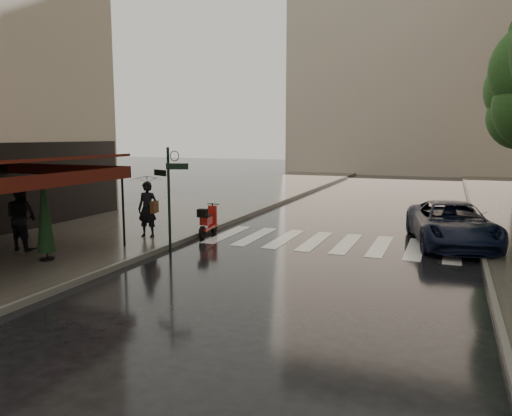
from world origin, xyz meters
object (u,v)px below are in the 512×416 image
Objects in this scene: pedestrian_terrace at (21,217)px; parasol_back at (44,210)px; pedestrian_with_umbrella at (147,186)px; scooter at (208,222)px; parked_car at (452,224)px.

pedestrian_terrace is 1.75m from parasol_back.
parasol_back is at bearing -107.12° from pedestrian_with_umbrella.
scooter is at bearing 65.05° from parasol_back.
parasol_back is at bearing -159.27° from parked_car.
parasol_back reaches higher than parked_car.
pedestrian_with_umbrella is at bearing 78.30° from parasol_back.
parked_car is (11.68, 5.80, -0.41)m from pedestrian_terrace.
parasol_back is at bearing 157.72° from pedestrian_terrace.
pedestrian_with_umbrella is 0.52× the size of parked_car.
pedestrian_with_umbrella is 9.83m from parked_car.
scooter is 0.64× the size of parasol_back.
scooter is at bearing 34.31° from pedestrian_with_umbrella.
pedestrian_terrace reaches higher than scooter.
parasol_back is (-2.31, -4.96, 0.98)m from scooter.
parked_car is (9.36, 2.82, -1.13)m from pedestrian_with_umbrella.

